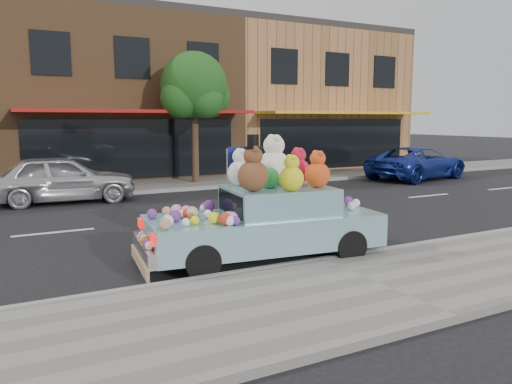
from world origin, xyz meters
TOP-DOWN VIEW (x-y plane):
  - ground at (0.00, 0.00)m, footprint 120.00×120.00m
  - near_sidewalk at (0.00, -6.50)m, footprint 60.00×3.00m
  - far_sidewalk at (0.00, 6.50)m, footprint 60.00×3.00m
  - near_kerb at (0.00, -5.00)m, footprint 60.00×0.12m
  - far_kerb at (0.00, 5.00)m, footprint 60.00×0.12m
  - storefront_mid at (0.00, 11.97)m, footprint 10.00×9.80m
  - storefront_right at (10.00, 11.97)m, footprint 10.00×9.80m
  - street_tree at (2.03, 6.55)m, footprint 3.00×2.70m
  - car_silver at (-3.27, 4.38)m, footprint 4.57×2.09m
  - car_blue at (11.28, 3.75)m, footprint 5.41×3.29m
  - art_car at (-0.69, -4.18)m, footprint 4.65×2.23m

SIDE VIEW (x-z plane):
  - ground at x=0.00m, z-range 0.00..0.00m
  - near_sidewalk at x=0.00m, z-range 0.00..0.12m
  - far_sidewalk at x=0.00m, z-range 0.00..0.12m
  - near_kerb at x=0.00m, z-range 0.00..0.13m
  - far_kerb at x=0.00m, z-range 0.00..0.13m
  - car_blue at x=11.28m, z-range 0.00..1.40m
  - car_silver at x=-3.27m, z-range 0.00..1.52m
  - art_car at x=-0.69m, z-range -0.34..2.01m
  - storefront_mid at x=0.00m, z-range -0.01..7.29m
  - storefront_right at x=10.00m, z-range -0.01..7.29m
  - street_tree at x=2.03m, z-range 1.08..6.30m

